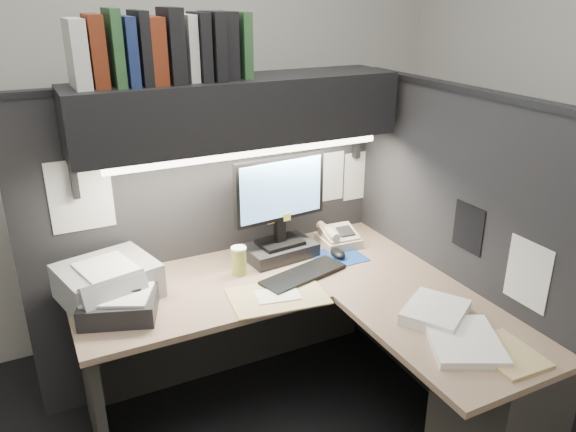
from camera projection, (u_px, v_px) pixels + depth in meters
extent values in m
cube|color=beige|center=(171.00, 116.00, 3.23)|extent=(3.50, 0.04, 2.70)
cube|color=black|center=(213.00, 238.00, 2.98)|extent=(1.90, 0.06, 1.60)
cube|color=black|center=(449.00, 258.00, 2.75)|extent=(0.06, 1.50, 1.60)
cube|color=#977760|center=(253.00, 279.00, 2.73)|extent=(1.70, 0.68, 0.03)
cube|color=#977760|center=(448.00, 329.00, 2.32)|extent=(0.60, 0.85, 0.03)
cube|color=#2C2A27|center=(233.00, 314.00, 3.11)|extent=(1.61, 0.02, 0.70)
cube|color=#2C2A27|center=(92.00, 388.00, 2.53)|extent=(0.04, 0.61, 0.70)
cube|color=#2C2A27|center=(495.00, 426.00, 2.31)|extent=(0.38, 0.40, 0.70)
cube|color=black|center=(238.00, 111.00, 2.61)|extent=(1.55, 0.34, 0.30)
cylinder|color=white|center=(251.00, 153.00, 2.55)|extent=(1.32, 0.04, 0.04)
cube|color=black|center=(280.00, 250.00, 2.91)|extent=(0.38, 0.25, 0.07)
cube|color=black|center=(280.00, 230.00, 2.87)|extent=(0.05, 0.04, 0.12)
cube|color=black|center=(280.00, 189.00, 2.78)|extent=(0.50, 0.08, 0.33)
cube|color=#72B1FB|center=(282.00, 190.00, 2.77)|extent=(0.46, 0.05, 0.29)
cube|color=black|center=(303.00, 275.00, 2.71)|extent=(0.47, 0.25, 0.02)
cube|color=navy|center=(339.00, 257.00, 2.92)|extent=(0.25, 0.22, 0.00)
ellipsoid|color=black|center=(338.00, 254.00, 2.90)|extent=(0.07, 0.10, 0.04)
cube|color=#C5B298|center=(338.00, 238.00, 3.05)|extent=(0.21, 0.22, 0.08)
cylinder|color=#AB9F44|center=(239.00, 262.00, 2.72)|extent=(0.09, 0.09, 0.13)
cube|color=#95989A|center=(108.00, 281.00, 2.51)|extent=(0.47, 0.42, 0.16)
cube|color=black|center=(119.00, 305.00, 2.38)|extent=(0.38, 0.34, 0.09)
cube|color=tan|center=(278.00, 296.00, 2.53)|extent=(0.46, 0.33, 0.01)
cube|color=white|center=(435.00, 312.00, 2.36)|extent=(0.35, 0.34, 0.05)
cube|color=white|center=(464.00, 341.00, 2.19)|extent=(0.38, 0.41, 0.03)
cube|color=tan|center=(507.00, 354.00, 2.12)|extent=(0.22, 0.27, 0.02)
cube|color=silver|center=(77.00, 54.00, 2.23)|extent=(0.07, 0.22, 0.27)
cube|color=#622311|center=(95.00, 51.00, 2.26)|extent=(0.06, 0.22, 0.28)
cube|color=#264C29|center=(114.00, 48.00, 2.27)|extent=(0.04, 0.22, 0.30)
cube|color=#16234E|center=(128.00, 51.00, 2.29)|extent=(0.04, 0.22, 0.27)
cube|color=black|center=(140.00, 48.00, 2.31)|extent=(0.05, 0.22, 0.30)
cube|color=#622311|center=(153.00, 51.00, 2.34)|extent=(0.07, 0.22, 0.27)
cube|color=black|center=(172.00, 46.00, 2.36)|extent=(0.06, 0.22, 0.30)
cube|color=silver|center=(186.00, 48.00, 2.42)|extent=(0.05, 0.22, 0.28)
cube|color=black|center=(200.00, 47.00, 2.42)|extent=(0.05, 0.22, 0.28)
cube|color=black|center=(213.00, 46.00, 2.44)|extent=(0.05, 0.22, 0.29)
cube|color=black|center=(224.00, 45.00, 2.48)|extent=(0.07, 0.22, 0.29)
cube|color=#264C29|center=(239.00, 45.00, 2.52)|extent=(0.04, 0.22, 0.28)
cube|color=white|center=(327.00, 177.00, 3.13)|extent=(0.21, 0.00, 0.28)
cube|color=white|center=(360.00, 175.00, 3.23)|extent=(0.21, 0.00, 0.28)
cube|color=white|center=(81.00, 195.00, 2.56)|extent=(0.28, 0.00, 0.34)
cube|color=black|center=(468.00, 228.00, 2.54)|extent=(0.00, 0.18, 0.22)
cube|color=white|center=(528.00, 274.00, 2.27)|extent=(0.00, 0.21, 0.28)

